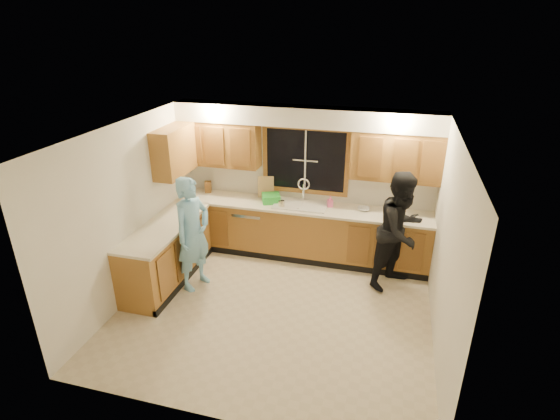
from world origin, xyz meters
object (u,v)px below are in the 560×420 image
Objects in this scene: soap_bottle at (330,201)px; man at (193,234)px; woman at (401,231)px; dish_crate at (271,198)px; dishwasher at (252,228)px; stove at (147,272)px; sink at (301,208)px; bowl at (364,209)px; knife_block at (208,187)px.

man is at bearing -142.28° from soap_bottle.
woman is 2.17m from dish_crate.
stove is (-0.95, -1.81, 0.04)m from dishwasher.
dishwasher is 0.67m from dish_crate.
woman is at bearing -17.02° from sink.
soap_bottle is at bearing 100.12° from woman.
knife_block is at bearing 177.86° from bowl.
sink is at bearing -176.75° from bowl.
stove is 3.42m from bowl.
dish_crate is (1.19, -0.15, -0.03)m from knife_block.
man is 3.02m from woman.
sink is 0.50m from soap_bottle.
woman is (2.45, -0.47, 0.48)m from dishwasher.
man is 8.70× the size of knife_block.
woman is at bearing -42.94° from bowl.
man is 2.69m from bowl.
bowl is (2.81, 1.88, 0.49)m from stove.
knife_block is 1.08× the size of soap_bottle.
sink is 4.44× the size of bowl.
knife_block is at bearing 177.53° from soap_bottle.
woman reaches higher than bowl.
woman is at bearing -13.33° from dish_crate.
soap_bottle is (2.17, -0.09, -0.01)m from knife_block.
bowl is at bearing -40.90° from man.
knife_block is (-3.30, 0.65, 0.13)m from woman.
dishwasher is 1.06m from knife_block.
knife_block is (-0.85, 0.17, 0.61)m from dishwasher.
dish_crate is (-2.11, 0.50, 0.09)m from woman.
dishwasher is at bearing -27.24° from knife_block.
knife_block is 1.03× the size of bowl.
stove is at bearing -140.21° from soap_bottle.
sink is at bearing -26.40° from man.
stove is 4.90× the size of soap_bottle.
woman is 9.00× the size of knife_block.
soap_bottle is at bearing 7.90° from sink.
sink is at bearing -1.16° from dish_crate.
stove is 0.50× the size of woman.
soap_bottle is at bearing 3.46° from dishwasher.
dish_crate is at bearing -12.60° from man.
dish_crate is (-0.51, 0.01, 0.12)m from sink.
knife_block is 2.17m from soap_bottle.
stove is (-1.80, -1.82, -0.41)m from sink.
bowl is at bearing -0.81° from soap_bottle.
bowl is (-0.59, 0.55, 0.05)m from woman.
man is 5.99× the size of dish_crate.
soap_bottle is at bearing 179.19° from bowl.
dishwasher is at bearing -176.54° from soap_bottle.
dish_crate reaches higher than bowl.
dish_crate is at bearing -176.80° from soap_bottle.
sink reaches higher than dishwasher.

